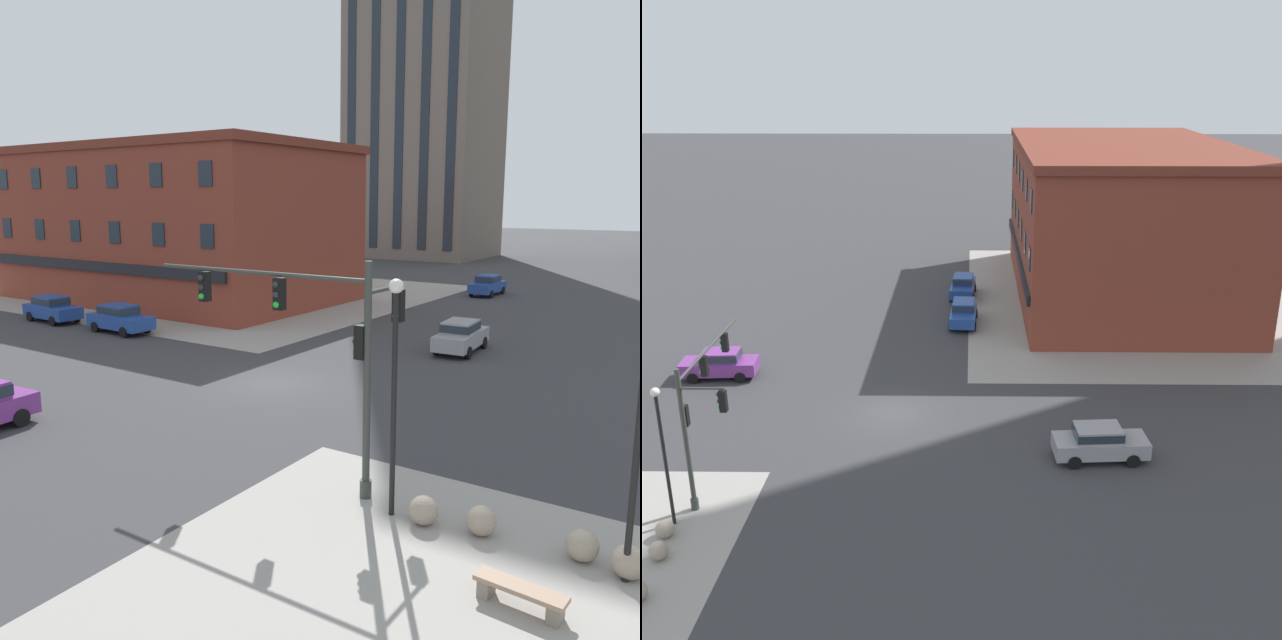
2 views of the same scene
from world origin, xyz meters
The scene contains 11 objects.
ground_plane centered at (0.00, 0.00, 0.00)m, with size 320.00×320.00×0.00m, color #38383A.
sidewalk_far_corner centered at (-20.00, 20.00, 0.00)m, with size 32.00×32.00×0.02m, color gray.
traffic_signal_main centered at (7.48, -7.17, 4.23)m, with size 7.55×2.09×6.39m.
bollard_sphere_curb_a centered at (10.88, -7.85, 0.36)m, with size 0.73×0.73×0.73m, color gray.
bollard_sphere_curb_b centered at (12.26, -7.56, 0.36)m, with size 0.73×0.73×0.73m, color gray.
street_lamp_corner_near centered at (10.00, -7.85, 3.74)m, with size 0.36×0.36×6.06m.
car_main_northbound_near centered at (-4.71, -10.67, 0.92)m, with size 2.10×4.50×1.68m.
car_cross_eastbound centered at (-20.97, 3.53, 0.92)m, with size 4.51×2.11×1.68m.
car_cross_westbound centered at (4.55, 10.25, 0.92)m, with size 2.12×4.51×1.68m.
car_parked_curb centered at (-14.41, 3.64, 0.92)m, with size 4.47×2.04×1.68m.
storefront_block_near_corner centered at (-21.99, 15.80, 5.98)m, with size 26.50×16.02×11.93m.
Camera 2 is at (35.49, 4.20, 17.81)m, focal length 41.53 mm.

